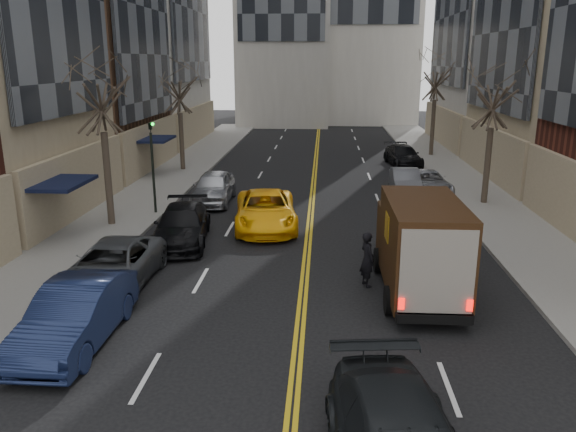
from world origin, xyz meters
name	(u,v)px	position (x,y,z in m)	size (l,w,h in m)	color
sidewalk_left	(154,190)	(-9.00, 27.00, 0.07)	(4.00, 66.00, 0.15)	slate
sidewalk_right	(477,195)	(9.00, 27.00, 0.07)	(4.00, 66.00, 0.15)	slate
tree_lf_mid	(99,74)	(-8.80, 20.00, 6.60)	(3.20, 3.20, 8.91)	#382D23
tree_lf_far	(178,78)	(-8.80, 33.00, 6.02)	(3.20, 3.20, 8.12)	#382D23
tree_rt_mid	(495,81)	(8.80, 25.00, 6.17)	(3.20, 3.20, 8.32)	#382D23
tree_rt_far	(437,66)	(8.80, 40.00, 6.74)	(3.20, 3.20, 9.11)	#382D23
traffic_signal	(152,157)	(-7.39, 22.00, 2.82)	(0.29, 0.26, 4.70)	black
ups_truck	(420,247)	(3.60, 13.32, 1.58)	(2.39, 5.76, 3.14)	black
taxi	(266,210)	(-1.93, 20.32, 0.78)	(2.60, 5.64, 1.57)	#FFB60A
pedestrian	(367,259)	(2.05, 13.91, 0.92)	(0.67, 0.44, 1.84)	black
parked_lf_b	(76,315)	(-5.77, 9.51, 0.80)	(1.70, 4.89, 1.61)	#131C3B
parked_lf_c	(112,266)	(-6.23, 13.26, 0.72)	(2.38, 5.17, 1.44)	#474A4E
parked_lf_d	(182,225)	(-5.10, 17.97, 0.74)	(2.06, 5.07, 1.47)	black
parked_lf_e	(213,187)	(-5.10, 24.65, 0.81)	(1.90, 4.73, 1.61)	#B1B4BA
parked_rt_a	(405,182)	(5.10, 27.25, 0.69)	(1.46, 4.18, 1.38)	#4E5056
parked_rt_b	(427,183)	(6.30, 27.21, 0.65)	(2.15, 4.66, 1.30)	#AEB0B6
parked_rt_c	(403,156)	(6.13, 36.02, 0.70)	(1.96, 4.82, 1.40)	black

